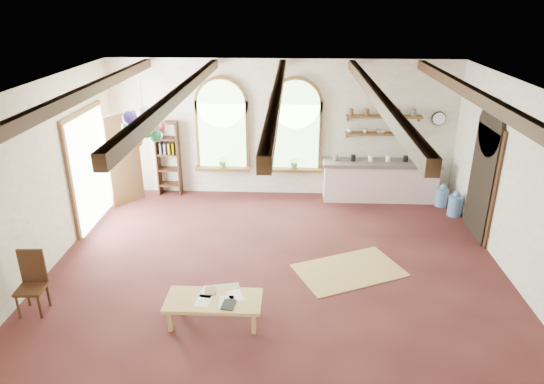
# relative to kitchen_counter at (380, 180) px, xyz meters

# --- Properties ---
(floor) EXTENTS (8.00, 8.00, 0.00)m
(floor) POSITION_rel_kitchen_counter_xyz_m (-2.30, -3.20, -0.48)
(floor) COLOR #552323
(floor) RESTS_ON ground
(ceiling_beams) EXTENTS (6.20, 6.80, 0.18)m
(ceiling_beams) POSITION_rel_kitchen_counter_xyz_m (-2.30, -3.20, 2.62)
(ceiling_beams) COLOR #3D1E13
(ceiling_beams) RESTS_ON ceiling
(window_left) EXTENTS (1.30, 0.28, 2.20)m
(window_left) POSITION_rel_kitchen_counter_xyz_m (-3.70, 0.23, 1.16)
(window_left) COLOR brown
(window_left) RESTS_ON floor
(window_right) EXTENTS (1.30, 0.28, 2.20)m
(window_right) POSITION_rel_kitchen_counter_xyz_m (-2.00, 0.23, 1.16)
(window_right) COLOR brown
(window_right) RESTS_ON floor
(left_doorway) EXTENTS (0.10, 1.90, 2.50)m
(left_doorway) POSITION_rel_kitchen_counter_xyz_m (-6.25, -1.40, 0.67)
(left_doorway) COLOR brown
(left_doorway) RESTS_ON floor
(right_doorway) EXTENTS (0.10, 1.30, 2.40)m
(right_doorway) POSITION_rel_kitchen_counter_xyz_m (1.65, -1.70, 0.62)
(right_doorway) COLOR black
(right_doorway) RESTS_ON floor
(kitchen_counter) EXTENTS (2.68, 0.62, 0.94)m
(kitchen_counter) POSITION_rel_kitchen_counter_xyz_m (0.00, 0.00, 0.00)
(kitchen_counter) COLOR silver
(kitchen_counter) RESTS_ON floor
(wall_shelf_lower) EXTENTS (1.70, 0.24, 0.04)m
(wall_shelf_lower) POSITION_rel_kitchen_counter_xyz_m (0.00, 0.18, 1.07)
(wall_shelf_lower) COLOR brown
(wall_shelf_lower) RESTS_ON wall_back
(wall_shelf_upper) EXTENTS (1.70, 0.24, 0.04)m
(wall_shelf_upper) POSITION_rel_kitchen_counter_xyz_m (0.00, 0.18, 1.47)
(wall_shelf_upper) COLOR brown
(wall_shelf_upper) RESTS_ON wall_back
(wall_clock) EXTENTS (0.32, 0.04, 0.32)m
(wall_clock) POSITION_rel_kitchen_counter_xyz_m (1.25, 0.25, 1.42)
(wall_clock) COLOR black
(wall_clock) RESTS_ON wall_back
(bookshelf) EXTENTS (0.53, 0.32, 1.80)m
(bookshelf) POSITION_rel_kitchen_counter_xyz_m (-5.00, 0.12, 0.42)
(bookshelf) COLOR #3D1E13
(bookshelf) RESTS_ON floor
(coffee_table) EXTENTS (1.40, 0.65, 0.40)m
(coffee_table) POSITION_rel_kitchen_counter_xyz_m (-3.16, -4.80, -0.12)
(coffee_table) COLOR tan
(coffee_table) RESTS_ON floor
(side_chair) EXTENTS (0.42, 0.42, 0.99)m
(side_chair) POSITION_rel_kitchen_counter_xyz_m (-5.95, -4.66, -0.19)
(side_chair) COLOR #3D1E13
(side_chair) RESTS_ON floor
(floor_mat) EXTENTS (2.10, 1.76, 0.02)m
(floor_mat) POSITION_rel_kitchen_counter_xyz_m (-1.02, -3.27, -0.47)
(floor_mat) COLOR tan
(floor_mat) RESTS_ON floor
(floor_cushion) EXTENTS (0.62, 0.62, 0.09)m
(floor_cushion) POSITION_rel_kitchen_counter_xyz_m (-3.10, -4.17, -0.43)
(floor_cushion) COLOR #81A270
(floor_cushion) RESTS_ON floor
(water_jug_a) EXTENTS (0.28, 0.28, 0.53)m
(water_jug_a) POSITION_rel_kitchen_counter_xyz_m (1.38, -0.33, -0.25)
(water_jug_a) COLOR #5682B9
(water_jug_a) RESTS_ON floor
(water_jug_b) EXTENTS (0.30, 0.30, 0.58)m
(water_jug_b) POSITION_rel_kitchen_counter_xyz_m (1.52, -0.84, -0.23)
(water_jug_b) COLOR #5682B9
(water_jug_b) RESTS_ON floor
(balloon_cluster) EXTENTS (0.81, 0.91, 1.15)m
(balloon_cluster) POSITION_rel_kitchen_counter_xyz_m (-4.71, -2.36, 1.86)
(balloon_cluster) COLOR white
(balloon_cluster) RESTS_ON floor
(table_book) EXTENTS (0.16, 0.23, 0.02)m
(table_book) POSITION_rel_kitchen_counter_xyz_m (-3.33, -4.61, -0.07)
(table_book) COLOR olive
(table_book) RESTS_ON coffee_table
(tablet) EXTENTS (0.21, 0.29, 0.01)m
(tablet) POSITION_rel_kitchen_counter_xyz_m (-2.93, -4.93, -0.07)
(tablet) COLOR black
(tablet) RESTS_ON coffee_table
(potted_plant_left) EXTENTS (0.27, 0.23, 0.30)m
(potted_plant_left) POSITION_rel_kitchen_counter_xyz_m (-3.70, 0.12, 0.37)
(potted_plant_left) COLOR #598C4C
(potted_plant_left) RESTS_ON window_left
(potted_plant_right) EXTENTS (0.27, 0.23, 0.30)m
(potted_plant_right) POSITION_rel_kitchen_counter_xyz_m (-2.00, 0.12, 0.37)
(potted_plant_right) COLOR #598C4C
(potted_plant_right) RESTS_ON window_right
(shelf_cup_a) EXTENTS (0.12, 0.10, 0.10)m
(shelf_cup_a) POSITION_rel_kitchen_counter_xyz_m (-0.75, 0.18, 1.14)
(shelf_cup_a) COLOR white
(shelf_cup_a) RESTS_ON wall_shelf_lower
(shelf_cup_b) EXTENTS (0.10, 0.10, 0.09)m
(shelf_cup_b) POSITION_rel_kitchen_counter_xyz_m (-0.40, 0.18, 1.14)
(shelf_cup_b) COLOR beige
(shelf_cup_b) RESTS_ON wall_shelf_lower
(shelf_bowl_a) EXTENTS (0.22, 0.22, 0.05)m
(shelf_bowl_a) POSITION_rel_kitchen_counter_xyz_m (-0.05, 0.18, 1.12)
(shelf_bowl_a) COLOR beige
(shelf_bowl_a) RESTS_ON wall_shelf_lower
(shelf_bowl_b) EXTENTS (0.20, 0.20, 0.06)m
(shelf_bowl_b) POSITION_rel_kitchen_counter_xyz_m (0.30, 0.18, 1.12)
(shelf_bowl_b) COLOR #8C664C
(shelf_bowl_b) RESTS_ON wall_shelf_lower
(shelf_vase) EXTENTS (0.18, 0.18, 0.19)m
(shelf_vase) POSITION_rel_kitchen_counter_xyz_m (0.65, 0.18, 1.19)
(shelf_vase) COLOR slate
(shelf_vase) RESTS_ON wall_shelf_lower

